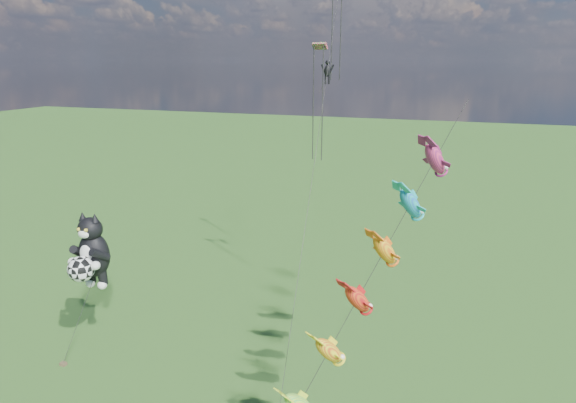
% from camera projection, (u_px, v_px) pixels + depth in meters
% --- Properties ---
extents(ground, '(300.00, 300.00, 0.00)m').
position_uv_depth(ground, '(77.00, 386.00, 29.76)').
color(ground, '#174411').
extents(cat_kite_rig, '(2.63, 4.14, 9.92)m').
position_uv_depth(cat_kite_rig, '(90.00, 253.00, 31.66)').
color(cat_kite_rig, brown).
rests_on(cat_kite_rig, ground).
extents(fish_windsock_rig, '(8.41, 13.69, 17.51)m').
position_uv_depth(fish_windsock_rig, '(371.00, 275.00, 22.25)').
color(fish_windsock_rig, brown).
rests_on(fish_windsock_rig, ground).
extents(parafoil_rig, '(2.46, 17.44, 26.89)m').
position_uv_depth(parafoil_rig, '(327.00, 66.00, 35.22)').
color(parafoil_rig, brown).
rests_on(parafoil_rig, ground).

